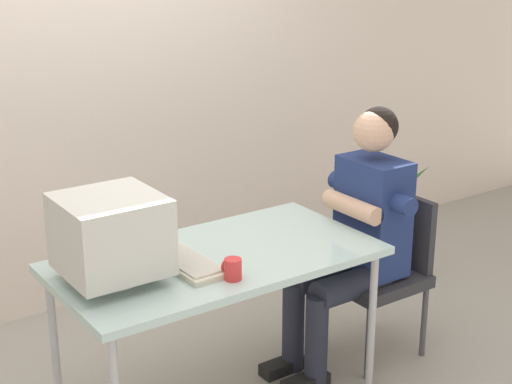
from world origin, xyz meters
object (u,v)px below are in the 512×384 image
at_px(office_chair, 382,265).
at_px(crt_monitor, 112,235).
at_px(keyboard, 186,262).
at_px(desk, 217,266).
at_px(person_seated, 356,231).
at_px(potted_plant, 383,231).
at_px(desk_mug, 232,269).

bearing_deg(office_chair, crt_monitor, 177.83).
bearing_deg(keyboard, office_chair, -1.16).
height_order(crt_monitor, keyboard, crt_monitor).
bearing_deg(desk, person_seated, -3.22).
relative_size(office_chair, person_seated, 0.64).
height_order(crt_monitor, potted_plant, crt_monitor).
distance_m(keyboard, office_chair, 1.16).
xyz_separation_m(office_chair, potted_plant, (0.58, 0.59, -0.13)).
distance_m(office_chair, person_seated, 0.29).
height_order(desk, desk_mug, desk_mug).
bearing_deg(crt_monitor, desk, -1.31).
relative_size(person_seated, potted_plant, 1.61).
xyz_separation_m(desk, keyboard, (-0.17, -0.02, 0.07)).
bearing_deg(crt_monitor, keyboard, -5.80).
bearing_deg(desk_mug, desk, 72.18).
height_order(desk, potted_plant, potted_plant).
bearing_deg(desk_mug, keyboard, 111.26).
height_order(office_chair, desk_mug, desk_mug).
bearing_deg(potted_plant, keyboard, -161.73).
xyz_separation_m(crt_monitor, desk_mug, (0.40, -0.26, -0.16)).
relative_size(office_chair, desk_mug, 9.28).
distance_m(office_chair, potted_plant, 0.83).
height_order(person_seated, potted_plant, person_seated).
relative_size(keyboard, office_chair, 0.53).
xyz_separation_m(crt_monitor, keyboard, (0.31, -0.03, -0.18)).
distance_m(crt_monitor, office_chair, 1.51).
bearing_deg(potted_plant, office_chair, -134.59).
distance_m(desk, desk_mug, 0.28).
distance_m(desk, crt_monitor, 0.54).
bearing_deg(office_chair, person_seated, -180.00).
xyz_separation_m(keyboard, desk_mug, (0.09, -0.23, 0.03)).
bearing_deg(office_chair, keyboard, 178.84).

